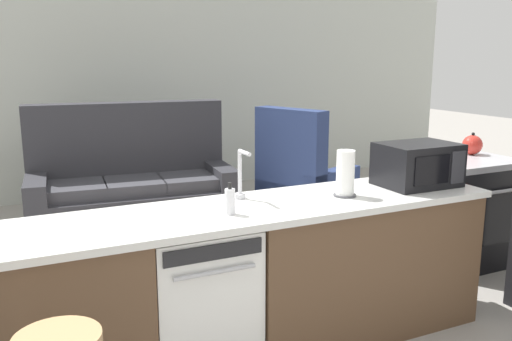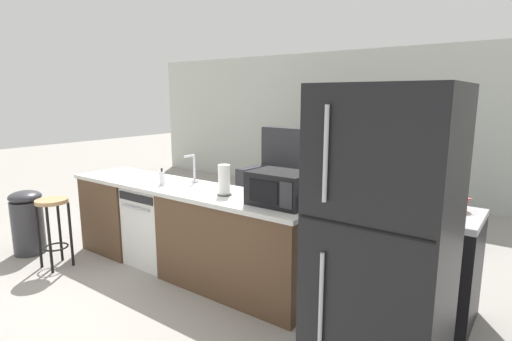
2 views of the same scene
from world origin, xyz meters
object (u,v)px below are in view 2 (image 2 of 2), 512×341
object	(u,v)px
kettle	(457,200)
trash_bin	(28,221)
stove_range	(425,264)
dishwasher	(160,225)
microwave	(280,188)
armchair	(413,213)
refrigerator	(383,249)
bar_stool	(53,218)
soap_bottle	(162,178)
paper_towel_roll	(224,180)
couch	(305,185)

from	to	relation	value
kettle	trash_bin	world-z (taller)	kettle
stove_range	kettle	world-z (taller)	kettle
dishwasher	microwave	bearing A→B (deg)	-0.05
armchair	trash_bin	bearing A→B (deg)	-138.37
refrigerator	trash_bin	bearing A→B (deg)	-177.30
microwave	stove_range	bearing A→B (deg)	27.55
dishwasher	bar_stool	size ratio (longest dim) A/B	1.14
bar_stool	trash_bin	bearing A→B (deg)	178.98
bar_stool	soap_bottle	bearing A→B (deg)	34.46
trash_bin	armchair	xyz separation A→B (m)	(3.45, 3.07, -0.03)
kettle	bar_stool	xyz separation A→B (m)	(-3.56, -1.43, -0.45)
trash_bin	armchair	size ratio (longest dim) A/B	0.62
kettle	dishwasher	bearing A→B (deg)	-166.22
soap_bottle	trash_bin	world-z (taller)	soap_bottle
microwave	paper_towel_roll	distance (m)	0.59
microwave	armchair	size ratio (longest dim) A/B	0.42
refrigerator	armchair	distance (m)	2.99
stove_range	bar_stool	xyz separation A→B (m)	(-3.39, -1.30, 0.08)
bar_stool	armchair	world-z (taller)	armchair
dishwasher	armchair	bearing A→B (deg)	48.83
dishwasher	stove_range	xyz separation A→B (m)	(2.60, 0.55, 0.03)
soap_bottle	bar_stool	world-z (taller)	soap_bottle
armchair	bar_stool	bearing A→B (deg)	-132.54
bar_stool	armchair	xyz separation A→B (m)	(2.82, 3.08, -0.19)
paper_towel_roll	couch	distance (m)	2.92
dishwasher	paper_towel_roll	distance (m)	1.14
paper_towel_roll	soap_bottle	size ratio (longest dim) A/B	1.60
soap_bottle	kettle	bearing A→B (deg)	16.50
dishwasher	stove_range	bearing A→B (deg)	11.91
microwave	couch	world-z (taller)	couch
stove_range	couch	size ratio (longest dim) A/B	0.43
dishwasher	trash_bin	distance (m)	1.60
dishwasher	soap_bottle	xyz separation A→B (m)	(0.17, -0.09, 0.55)
refrigerator	couch	bearing A→B (deg)	125.51
dishwasher	couch	world-z (taller)	couch
paper_towel_roll	microwave	bearing A→B (deg)	2.89
kettle	trash_bin	distance (m)	4.46
microwave	kettle	xyz separation A→B (m)	(1.22, 0.68, -0.05)
dishwasher	bar_stool	distance (m)	1.09
stove_range	kettle	distance (m)	0.58
kettle	couch	xyz separation A→B (m)	(-2.51, 2.05, -0.59)
dishwasher	kettle	distance (m)	2.91
microwave	trash_bin	size ratio (longest dim) A/B	0.68
refrigerator	soap_bottle	size ratio (longest dim) A/B	10.56
dishwasher	paper_towel_roll	world-z (taller)	paper_towel_roll
couch	bar_stool	bearing A→B (deg)	-106.73
refrigerator	kettle	world-z (taller)	refrigerator
dishwasher	kettle	xyz separation A→B (m)	(2.77, 0.68, 0.56)
dishwasher	soap_bottle	bearing A→B (deg)	-27.37
dishwasher	couch	xyz separation A→B (m)	(0.26, 2.73, -0.03)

